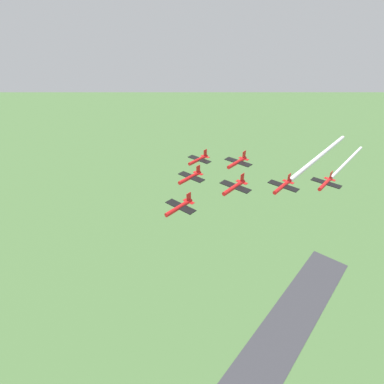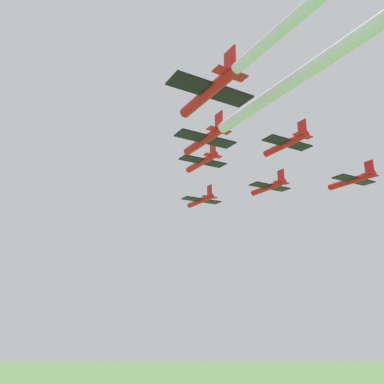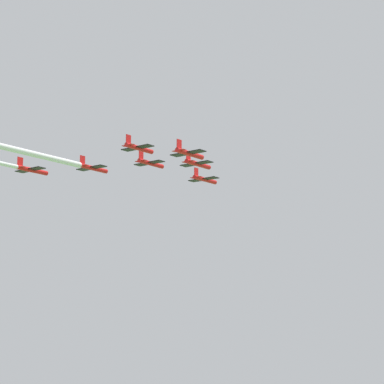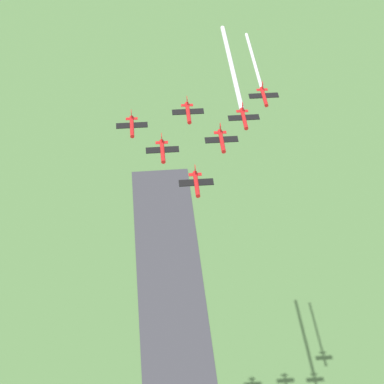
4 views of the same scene
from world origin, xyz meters
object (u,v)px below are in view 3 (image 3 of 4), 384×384
Objects in this scene: jet_4 at (138,148)px; jet_6 at (31,170)px; jet_1 at (150,163)px; jet_5 at (189,153)px; jet_3 at (92,168)px; jet_2 at (197,164)px; jet_0 at (204,179)px.

jet_4 is 25.17m from jet_6.
jet_1 reaches higher than jet_5.
jet_2 is at bearing 29.54° from jet_3.
jet_3 reaches higher than jet_6.
jet_5 is (-28.79, -0.18, -0.78)m from jet_3.
jet_1 is 14.20m from jet_4.
jet_0 is 1.00× the size of jet_6.
jet_0 is 1.00× the size of jet_1.
jet_0 is at bearing 59.53° from jet_1.
jet_4 is 14.79m from jet_5.
jet_3 is 1.00× the size of jet_6.
jet_1 reaches higher than jet_3.
jet_5 is at bearing 0.00° from jet_4.
jet_5 is 1.00× the size of jet_6.
jet_1 is at bearing -120.47° from jet_0.
jet_4 is at bearing 29.54° from jet_6.
jet_1 is 1.00× the size of jet_5.
jet_2 reaches higher than jet_5.
jet_0 is 1.00× the size of jet_5.
jet_5 is at bearing -29.54° from jet_1.
jet_2 is (-7.27, 12.19, 0.71)m from jet_0.
jet_1 is 1.00× the size of jet_2.
jet_0 is at bearing 120.47° from jet_2.
jet_2 reaches higher than jet_6.
jet_4 is 1.00× the size of jet_5.
jet_3 is at bearing 59.53° from jet_6.
jet_0 is 1.00× the size of jet_4.
jet_3 is at bearing -180.00° from jet_4.
jet_6 is (21.36, 36.84, -1.05)m from jet_0.
jet_0 is at bearing 59.53° from jet_3.
jet_5 is at bearing -59.53° from jet_0.
jet_1 is at bearing 59.53° from jet_3.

